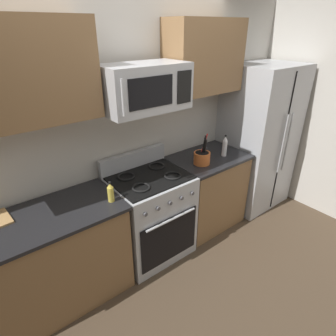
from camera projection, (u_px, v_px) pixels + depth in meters
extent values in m
plane|color=#473828|center=(193.00, 289.00, 2.68)|extent=(16.00, 16.00, 0.00)
cube|color=beige|center=(126.00, 130.00, 2.84)|extent=(8.00, 0.10, 2.60)
cube|color=olive|center=(60.00, 259.00, 2.42)|extent=(1.10, 0.59, 0.88)
cube|color=black|center=(49.00, 216.00, 2.22)|extent=(1.14, 0.63, 0.03)
cube|color=#B2B5BA|center=(151.00, 216.00, 2.95)|extent=(0.76, 0.63, 0.91)
cube|color=black|center=(170.00, 239.00, 2.76)|extent=(0.67, 0.01, 0.51)
cylinder|color=#B2B5BA|center=(171.00, 219.00, 2.63)|extent=(0.57, 0.02, 0.02)
cube|color=black|center=(149.00, 177.00, 2.74)|extent=(0.73, 0.57, 0.02)
cube|color=#B2B5BA|center=(133.00, 160.00, 2.90)|extent=(0.76, 0.06, 0.18)
torus|color=black|center=(141.00, 187.00, 2.54)|extent=(0.17, 0.17, 0.02)
torus|color=black|center=(172.00, 176.00, 2.74)|extent=(0.17, 0.17, 0.02)
torus|color=black|center=(126.00, 176.00, 2.72)|extent=(0.17, 0.17, 0.02)
torus|color=black|center=(156.00, 166.00, 2.92)|extent=(0.17, 0.17, 0.02)
cylinder|color=#4C4C51|center=(145.00, 214.00, 2.41)|extent=(0.04, 0.02, 0.04)
cylinder|color=#4C4C51|center=(158.00, 209.00, 2.49)|extent=(0.04, 0.02, 0.04)
cylinder|color=#4C4C51|center=(170.00, 203.00, 2.57)|extent=(0.04, 0.02, 0.04)
cylinder|color=#4C4C51|center=(182.00, 198.00, 2.64)|extent=(0.04, 0.02, 0.04)
cylinder|color=#4C4C51|center=(192.00, 193.00, 2.72)|extent=(0.04, 0.02, 0.04)
cube|color=olive|center=(206.00, 192.00, 3.41)|extent=(0.83, 0.59, 0.88)
cube|color=black|center=(209.00, 158.00, 3.20)|extent=(0.87, 0.63, 0.03)
cube|color=#B2B5BA|center=(258.00, 138.00, 3.67)|extent=(0.87, 0.70, 1.85)
cube|color=black|center=(282.00, 147.00, 3.42)|extent=(0.01, 0.01, 1.75)
cylinder|color=#B2B5BA|center=(283.00, 145.00, 3.36)|extent=(0.02, 0.02, 0.74)
cylinder|color=#B2B5BA|center=(287.00, 143.00, 3.41)|extent=(0.02, 0.02, 0.74)
cube|color=beige|center=(336.00, 114.00, 3.34)|extent=(0.10, 8.00, 2.60)
cube|color=#B2B5BA|center=(144.00, 87.00, 2.37)|extent=(0.76, 0.40, 0.39)
cube|color=black|center=(151.00, 92.00, 2.19)|extent=(0.42, 0.01, 0.24)
cube|color=black|center=(184.00, 87.00, 2.38)|extent=(0.15, 0.01, 0.27)
cylinder|color=#B2B5BA|center=(123.00, 98.00, 2.03)|extent=(0.02, 0.02, 0.27)
cube|color=olive|center=(10.00, 74.00, 1.85)|extent=(1.13, 0.34, 0.71)
cube|color=olive|center=(204.00, 57.00, 2.84)|extent=(0.86, 0.34, 0.71)
cylinder|color=#D1662D|center=(202.00, 158.00, 3.00)|extent=(0.18, 0.18, 0.13)
cylinder|color=black|center=(202.00, 157.00, 3.00)|extent=(0.14, 0.14, 0.11)
cylinder|color=black|center=(205.00, 150.00, 2.96)|extent=(0.06, 0.08, 0.26)
cylinder|color=black|center=(203.00, 148.00, 2.96)|extent=(0.02, 0.07, 0.30)
cylinder|color=green|center=(204.00, 150.00, 2.98)|extent=(0.02, 0.06, 0.25)
cylinder|color=red|center=(203.00, 147.00, 2.96)|extent=(0.04, 0.09, 0.31)
cylinder|color=silver|center=(224.00, 148.00, 3.18)|extent=(0.06, 0.06, 0.18)
cone|color=silver|center=(225.00, 138.00, 3.12)|extent=(0.05, 0.05, 0.05)
cylinder|color=black|center=(226.00, 136.00, 3.11)|extent=(0.02, 0.02, 0.01)
cylinder|color=gold|center=(111.00, 194.00, 2.36)|extent=(0.05, 0.05, 0.13)
cone|color=gold|center=(110.00, 185.00, 2.32)|extent=(0.05, 0.05, 0.04)
cylinder|color=black|center=(110.00, 183.00, 2.31)|extent=(0.02, 0.02, 0.01)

